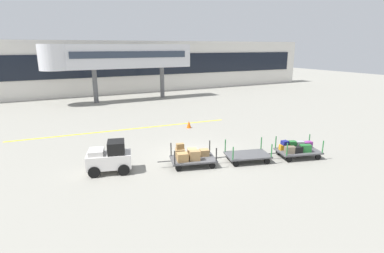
# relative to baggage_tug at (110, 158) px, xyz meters

# --- Properties ---
(ground_plane) EXTENTS (120.00, 120.00, 0.00)m
(ground_plane) POSITION_rel_baggage_tug_xyz_m (4.82, 0.01, -0.75)
(ground_plane) COLOR gray
(apron_lead_line) EXTENTS (16.02, 1.45, 0.01)m
(apron_lead_line) POSITION_rel_baggage_tug_xyz_m (2.86, 7.46, -0.75)
(apron_lead_line) COLOR yellow
(apron_lead_line) RESTS_ON ground_plane
(terminal_building) EXTENTS (63.89, 2.51, 6.73)m
(terminal_building) POSITION_rel_baggage_tug_xyz_m (4.82, 25.98, 2.62)
(terminal_building) COLOR silver
(terminal_building) RESTS_ON ground_plane
(jet_bridge) EXTENTS (16.33, 3.00, 6.25)m
(jet_bridge) POSITION_rel_baggage_tug_xyz_m (5.15, 20.00, 4.15)
(jet_bridge) COLOR silver
(jet_bridge) RESTS_ON ground_plane
(baggage_tug) EXTENTS (2.32, 1.69, 1.58)m
(baggage_tug) POSITION_rel_baggage_tug_xyz_m (0.00, 0.00, 0.00)
(baggage_tug) COLOR white
(baggage_tug) RESTS_ON ground_plane
(baggage_cart_lead) EXTENTS (3.08, 1.96, 1.14)m
(baggage_cart_lead) POSITION_rel_baggage_tug_xyz_m (3.90, -1.03, -0.22)
(baggage_cart_lead) COLOR #4C4C4F
(baggage_cart_lead) RESTS_ON ground_plane
(baggage_cart_middle) EXTENTS (3.08, 1.96, 1.10)m
(baggage_cart_middle) POSITION_rel_baggage_tug_xyz_m (6.90, -1.90, -0.41)
(baggage_cart_middle) COLOR #4C4C4F
(baggage_cart_middle) RESTS_ON ground_plane
(baggage_cart_tail) EXTENTS (3.08, 1.96, 1.10)m
(baggage_cart_tail) POSITION_rel_baggage_tug_xyz_m (9.75, -2.65, -0.26)
(baggage_cart_tail) COLOR #4C4C4F
(baggage_cart_tail) RESTS_ON ground_plane
(safety_cone_near) EXTENTS (0.36, 0.36, 0.55)m
(safety_cone_near) POSITION_rel_baggage_tug_xyz_m (7.21, 5.76, -0.48)
(safety_cone_near) COLOR #EA590F
(safety_cone_near) RESTS_ON ground_plane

